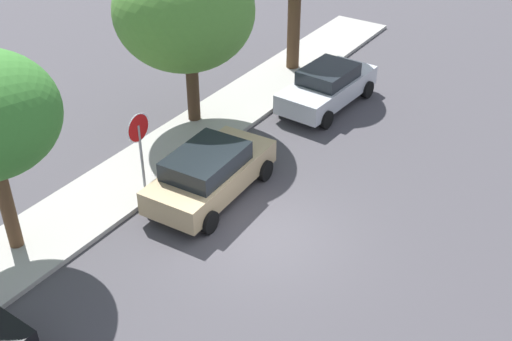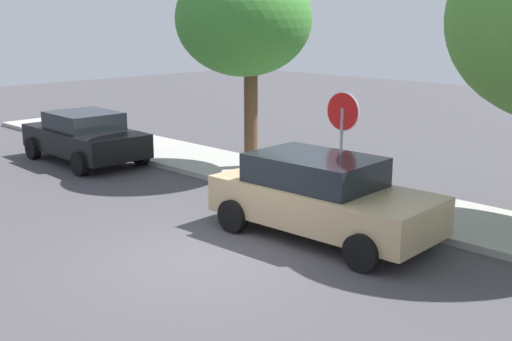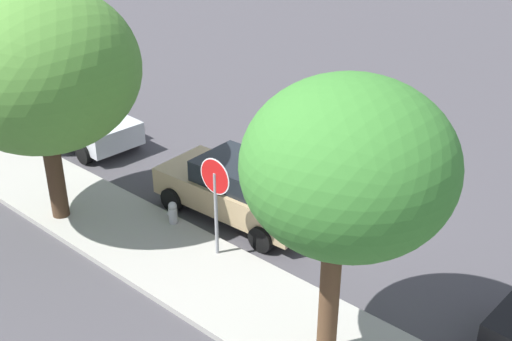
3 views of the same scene
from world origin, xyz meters
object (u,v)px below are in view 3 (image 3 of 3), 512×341
object	(u,v)px
street_tree_near_corner	(41,69)
street_tree_far	(348,167)
stop_sign	(215,191)
fire_hydrant	(173,215)
parked_car_silver	(81,118)
parked_car_tan	(240,188)

from	to	relation	value
street_tree_near_corner	street_tree_far	distance (m)	7.83
stop_sign	fire_hydrant	world-z (taller)	stop_sign
parked_car_silver	stop_sign	bearing A→B (deg)	166.74
stop_sign	parked_car_silver	distance (m)	8.03
street_tree_far	fire_hydrant	world-z (taller)	street_tree_far
stop_sign	street_tree_near_corner	size ratio (longest dim) A/B	0.43
stop_sign	parked_car_silver	size ratio (longest dim) A/B	0.58
stop_sign	street_tree_far	bearing A→B (deg)	167.42
street_tree_far	stop_sign	bearing A→B (deg)	-12.58
parked_car_tan	fire_hydrant	bearing A→B (deg)	60.69
stop_sign	fire_hydrant	bearing A→B (deg)	-7.23
stop_sign	parked_car_silver	xyz separation A→B (m)	(7.75, -1.83, -0.99)
parked_car_tan	fire_hydrant	size ratio (longest dim) A/B	6.11
parked_car_tan	street_tree_far	distance (m)	6.26
parked_car_silver	fire_hydrant	xyz separation A→B (m)	(-6.02, 1.61, -0.40)
parked_car_silver	street_tree_near_corner	world-z (taller)	street_tree_near_corner
parked_car_tan	street_tree_near_corner	xyz separation A→B (m)	(3.07, 3.15, 3.20)
parked_car_silver	street_tree_far	world-z (taller)	street_tree_far
stop_sign	fire_hydrant	distance (m)	2.23
fire_hydrant	stop_sign	bearing A→B (deg)	172.77
parked_car_tan	stop_sign	bearing A→B (deg)	116.89
parked_car_silver	street_tree_far	distance (m)	12.34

